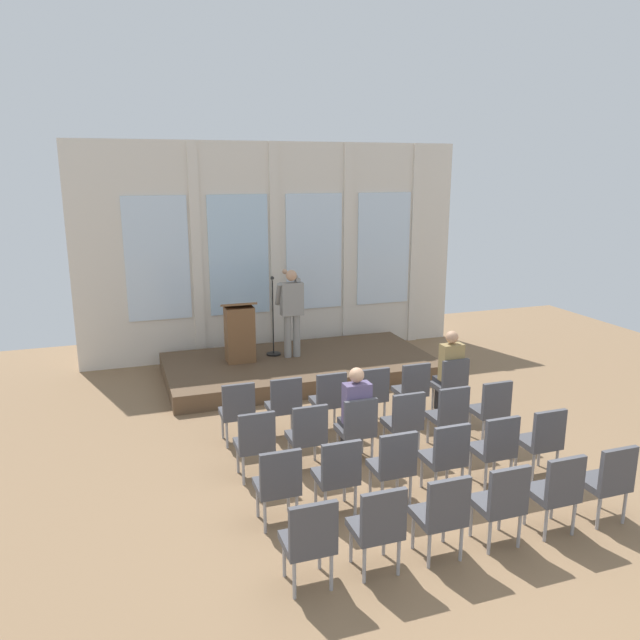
% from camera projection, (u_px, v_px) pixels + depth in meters
% --- Properties ---
extents(ground_plane, '(17.43, 17.43, 0.00)m').
position_uv_depth(ground_plane, '(429.00, 510.00, 7.13)').
color(ground_plane, '#846647').
extents(rear_partition, '(8.05, 0.14, 4.39)m').
position_uv_depth(rear_partition, '(279.00, 251.00, 12.77)').
color(rear_partition, silver).
rests_on(rear_partition, ground).
extents(stage_platform, '(5.02, 2.60, 0.32)m').
position_uv_depth(stage_platform, '(300.00, 367.00, 11.78)').
color(stage_platform, brown).
rests_on(stage_platform, ground).
extents(speaker, '(0.51, 0.69, 1.69)m').
position_uv_depth(speaker, '(291.00, 307.00, 11.68)').
color(speaker, gray).
rests_on(speaker, stage_platform).
extents(mic_stand, '(0.28, 0.28, 1.55)m').
position_uv_depth(mic_stand, '(273.00, 338.00, 11.94)').
color(mic_stand, black).
rests_on(mic_stand, stage_platform).
extents(lectern, '(0.60, 0.48, 1.16)m').
position_uv_depth(lectern, '(240.00, 333.00, 11.50)').
color(lectern, brown).
rests_on(lectern, stage_platform).
extents(chair_r0_c0, '(0.46, 0.44, 0.94)m').
position_uv_depth(chair_r0_c0, '(237.00, 409.00, 8.73)').
color(chair_r0_c0, '#99999E').
rests_on(chair_r0_c0, ground).
extents(chair_r0_c1, '(0.46, 0.44, 0.94)m').
position_uv_depth(chair_r0_c1, '(284.00, 403.00, 8.95)').
color(chair_r0_c1, '#99999E').
rests_on(chair_r0_c1, ground).
extents(chair_r0_c2, '(0.46, 0.44, 0.94)m').
position_uv_depth(chair_r0_c2, '(329.00, 397.00, 9.17)').
color(chair_r0_c2, '#99999E').
rests_on(chair_r0_c2, ground).
extents(chair_r0_c3, '(0.46, 0.44, 0.94)m').
position_uv_depth(chair_r0_c3, '(372.00, 392.00, 9.39)').
color(chair_r0_c3, '#99999E').
rests_on(chair_r0_c3, ground).
extents(chair_r0_c4, '(0.46, 0.44, 0.94)m').
position_uv_depth(chair_r0_c4, '(412.00, 387.00, 9.60)').
color(chair_r0_c4, '#99999E').
rests_on(chair_r0_c4, ground).
extents(chair_r0_c5, '(0.46, 0.44, 0.94)m').
position_uv_depth(chair_r0_c5, '(451.00, 382.00, 9.82)').
color(chair_r0_c5, '#99999E').
rests_on(chair_r0_c5, ground).
extents(audience_r0_c5, '(0.36, 0.39, 1.37)m').
position_uv_depth(audience_r0_c5, '(449.00, 367.00, 9.84)').
color(audience_r0_c5, '#2D2D33').
rests_on(audience_r0_c5, ground).
extents(chair_r1_c0, '(0.46, 0.44, 0.94)m').
position_uv_depth(chair_r1_c0, '(255.00, 440.00, 7.71)').
color(chair_r1_c0, '#99999E').
rests_on(chair_r1_c0, ground).
extents(chair_r1_c1, '(0.46, 0.44, 0.94)m').
position_uv_depth(chair_r1_c1, '(308.00, 433.00, 7.93)').
color(chair_r1_c1, '#99999E').
rests_on(chair_r1_c1, ground).
extents(chair_r1_c2, '(0.46, 0.44, 0.94)m').
position_uv_depth(chair_r1_c2, '(357.00, 426.00, 8.15)').
color(chair_r1_c2, '#99999E').
rests_on(chair_r1_c2, ground).
extents(audience_r1_c2, '(0.36, 0.39, 1.33)m').
position_uv_depth(audience_r1_c2, '(355.00, 409.00, 8.17)').
color(audience_r1_c2, '#2D2D33').
rests_on(audience_r1_c2, ground).
extents(chair_r1_c3, '(0.46, 0.44, 0.94)m').
position_uv_depth(chair_r1_c3, '(404.00, 419.00, 8.37)').
color(chair_r1_c3, '#99999E').
rests_on(chair_r1_c3, ground).
extents(chair_r1_c4, '(0.46, 0.44, 0.94)m').
position_uv_depth(chair_r1_c4, '(449.00, 413.00, 8.58)').
color(chair_r1_c4, '#99999E').
rests_on(chair_r1_c4, ground).
extents(chair_r1_c5, '(0.46, 0.44, 0.94)m').
position_uv_depth(chair_r1_c5, '(491.00, 407.00, 8.80)').
color(chair_r1_c5, '#99999E').
rests_on(chair_r1_c5, ground).
extents(chair_r2_c0, '(0.46, 0.44, 0.94)m').
position_uv_depth(chair_r2_c0, '(278.00, 482.00, 6.69)').
color(chair_r2_c0, '#99999E').
rests_on(chair_r2_c0, ground).
extents(chair_r2_c1, '(0.46, 0.44, 0.94)m').
position_uv_depth(chair_r2_c1, '(338.00, 472.00, 6.91)').
color(chair_r2_c1, '#99999E').
rests_on(chair_r2_c1, ground).
extents(chair_r2_c2, '(0.46, 0.44, 0.94)m').
position_uv_depth(chair_r2_c2, '(394.00, 462.00, 7.13)').
color(chair_r2_c2, '#99999E').
rests_on(chair_r2_c2, ground).
extents(chair_r2_c3, '(0.46, 0.44, 0.94)m').
position_uv_depth(chair_r2_c3, '(446.00, 454.00, 7.35)').
color(chair_r2_c3, '#99999E').
rests_on(chair_r2_c3, ground).
extents(chair_r2_c4, '(0.46, 0.44, 0.94)m').
position_uv_depth(chair_r2_c4, '(496.00, 446.00, 7.57)').
color(chair_r2_c4, '#99999E').
rests_on(chair_r2_c4, ground).
extents(chair_r2_c5, '(0.46, 0.44, 0.94)m').
position_uv_depth(chair_r2_c5, '(542.00, 438.00, 7.78)').
color(chair_r2_c5, '#99999E').
rests_on(chair_r2_c5, ground).
extents(chair_r3_c0, '(0.46, 0.44, 0.94)m').
position_uv_depth(chair_r3_c0, '(310.00, 538.00, 5.67)').
color(chair_r3_c0, '#99999E').
rests_on(chair_r3_c0, ground).
extents(chair_r3_c1, '(0.46, 0.44, 0.94)m').
position_uv_depth(chair_r3_c1, '(378.00, 524.00, 5.89)').
color(chair_r3_c1, '#99999E').
rests_on(chair_r3_c1, ground).
extents(chair_r3_c2, '(0.46, 0.44, 0.94)m').
position_uv_depth(chair_r3_c2, '(442.00, 511.00, 6.11)').
color(chair_r3_c2, '#99999E').
rests_on(chair_r3_c2, ground).
extents(chair_r3_c3, '(0.46, 0.44, 0.94)m').
position_uv_depth(chair_r3_c3, '(501.00, 500.00, 6.33)').
color(chair_r3_c3, '#99999E').
rests_on(chair_r3_c3, ground).
extents(chair_r3_c4, '(0.46, 0.44, 0.94)m').
position_uv_depth(chair_r3_c4, '(557.00, 489.00, 6.55)').
color(chair_r3_c4, '#99999E').
rests_on(chair_r3_c4, ground).
extents(chair_r3_c5, '(0.46, 0.44, 0.94)m').
position_uv_depth(chair_r3_c5, '(609.00, 478.00, 6.76)').
color(chair_r3_c5, '#99999E').
rests_on(chair_r3_c5, ground).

